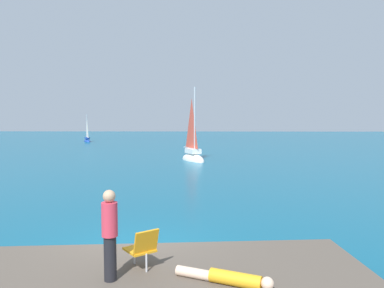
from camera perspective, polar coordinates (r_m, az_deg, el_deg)
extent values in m
plane|color=#0F5675|center=(10.22, -8.51, -16.06)|extent=(160.00, 160.00, 0.00)
cube|color=brown|center=(9.28, 1.63, -18.18)|extent=(1.30, 1.15, 0.80)
cube|color=brown|center=(9.56, -17.22, -17.67)|extent=(1.17, 0.98, 0.61)
ellipsoid|color=white|center=(29.83, 0.17, -2.58)|extent=(2.53, 3.58, 1.17)
cube|color=white|center=(29.75, 0.17, -1.09)|extent=(1.38, 1.70, 0.38)
cylinder|color=#B7B7BC|center=(29.33, 0.43, 3.67)|extent=(0.13, 0.13, 5.33)
cylinder|color=#B2B2B7|center=(30.41, -0.42, -0.63)|extent=(1.01, 1.97, 0.10)
pyramid|color=#DB4C38|center=(29.88, -0.05, 3.27)|extent=(0.79, 1.57, 4.05)
ellipsoid|color=#193D99|center=(54.40, -15.95, 0.34)|extent=(1.75, 2.35, 0.77)
cube|color=#193D99|center=(54.36, -15.96, 0.88)|extent=(0.94, 1.12, 0.25)
cylinder|color=#B7B7BC|center=(54.50, -16.03, 2.60)|extent=(0.08, 0.08, 3.52)
cylinder|color=#B2B2B7|center=(53.88, -15.86, 0.98)|extent=(0.73, 1.27, 0.07)
pyramid|color=silver|center=(54.12, -15.95, 2.45)|extent=(0.57, 1.01, 2.67)
cylinder|color=gold|center=(6.73, 6.72, -20.07)|extent=(0.92, 0.56, 0.24)
cylinder|color=beige|center=(6.97, 0.45, -19.41)|extent=(0.72, 0.43, 0.18)
sphere|color=beige|center=(6.60, 11.61, -20.44)|extent=(0.22, 0.22, 0.22)
cylinder|color=black|center=(6.93, -12.58, -16.91)|extent=(0.22, 0.22, 0.80)
cylinder|color=#DB384C|center=(6.71, -12.67, -11.32)|extent=(0.28, 0.28, 0.60)
sphere|color=tan|center=(6.61, -12.73, -7.89)|extent=(0.22, 0.22, 0.22)
cube|color=orange|center=(7.38, -8.13, -15.91)|extent=(0.70, 0.70, 0.04)
cube|color=orange|center=(7.09, -7.11, -14.82)|extent=(0.47, 0.41, 0.45)
cylinder|color=silver|center=(7.62, -8.89, -16.68)|extent=(0.04, 0.04, 0.35)
cylinder|color=silver|center=(7.23, -7.08, -17.82)|extent=(0.04, 0.04, 0.35)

